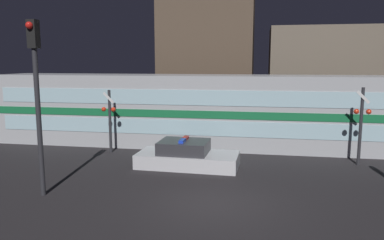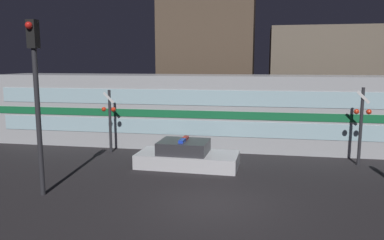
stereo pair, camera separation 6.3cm
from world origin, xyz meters
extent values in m
plane|color=#262326|center=(0.00, 0.00, 0.00)|extent=(120.00, 120.00, 0.00)
cube|color=#B7BABF|center=(-1.98, 8.43, 1.90)|extent=(21.83, 3.06, 3.81)
cube|color=#19723F|center=(-1.98, 6.89, 1.90)|extent=(21.39, 0.03, 0.38)
cube|color=silver|center=(-1.98, 6.89, 1.22)|extent=(20.73, 0.02, 0.76)
cube|color=silver|center=(-1.98, 6.89, 2.74)|extent=(20.73, 0.02, 0.76)
cube|color=silver|center=(-1.57, 4.13, 0.30)|extent=(4.39, 2.08, 0.60)
cube|color=#333338|center=(-1.75, 4.14, 0.87)|extent=(2.13, 1.77, 0.53)
cube|color=blue|center=(-1.76, 3.85, 1.19)|extent=(0.22, 0.59, 0.12)
cube|color=red|center=(-1.74, 4.43, 1.19)|extent=(0.22, 0.59, 0.12)
cylinder|color=#2D2D33|center=(5.76, 5.68, 1.71)|extent=(0.14, 0.14, 3.42)
sphere|color=red|center=(5.51, 5.54, 2.39)|extent=(0.23, 0.23, 0.23)
sphere|color=red|center=(6.01, 5.54, 2.39)|extent=(0.23, 0.23, 0.23)
cube|color=white|center=(5.76, 5.59, 3.01)|extent=(0.58, 0.03, 0.58)
cylinder|color=#2D2D33|center=(-5.86, 6.01, 1.57)|extent=(0.14, 0.14, 3.13)
sphere|color=red|center=(-6.11, 5.87, 2.19)|extent=(0.23, 0.23, 0.23)
sphere|color=red|center=(-5.62, 5.87, 2.19)|extent=(0.23, 0.23, 0.23)
cube|color=white|center=(-5.86, 5.92, 2.76)|extent=(0.58, 0.03, 0.58)
cylinder|color=#2D2D33|center=(-5.78, -0.18, 2.46)|extent=(0.17, 0.17, 4.92)
cube|color=black|center=(-5.78, -0.18, 5.37)|extent=(0.30, 0.30, 0.90)
sphere|color=red|center=(-5.78, -0.37, 5.63)|extent=(0.23, 0.23, 0.23)
cube|color=brown|center=(-2.30, 16.23, 5.35)|extent=(6.42, 6.19, 10.69)
cube|color=#726656|center=(6.13, 15.35, 3.38)|extent=(8.16, 4.29, 6.76)
camera|label=1|loc=(1.36, -11.32, 4.49)|focal=35.00mm
camera|label=2|loc=(1.42, -11.31, 4.49)|focal=35.00mm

